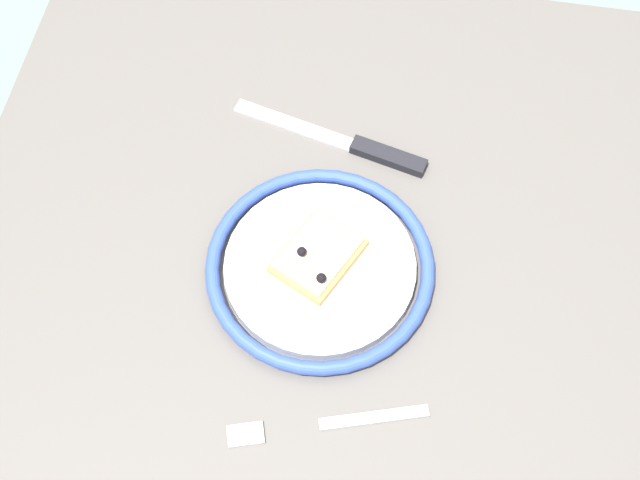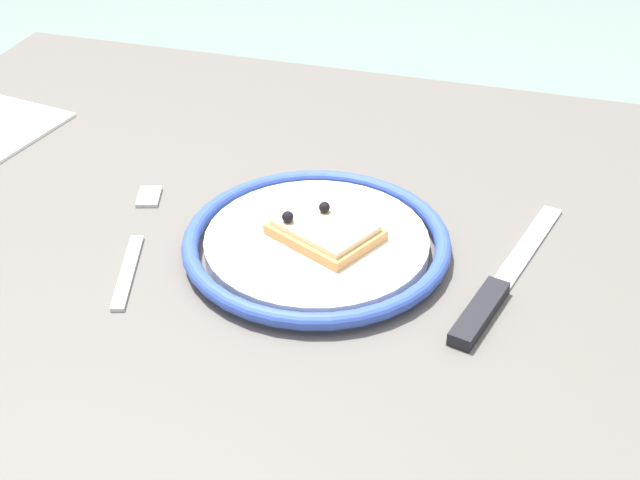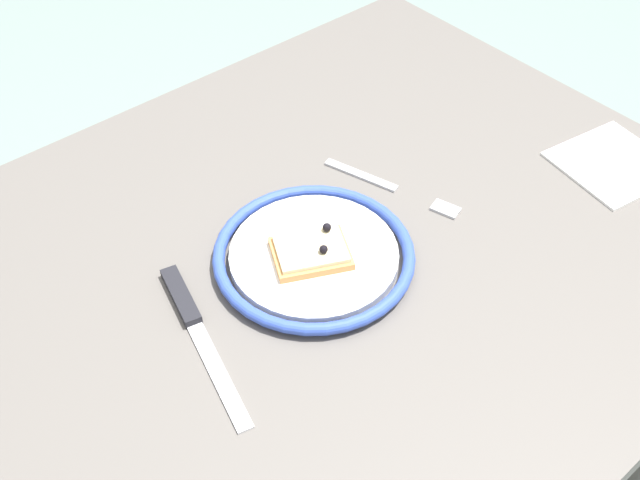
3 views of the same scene
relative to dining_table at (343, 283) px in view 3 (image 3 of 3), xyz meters
The scene contains 6 objects.
dining_table is the anchor object (origin of this frame).
plate 0.11m from the dining_table, ahead, with size 0.25×0.25×0.02m.
pizza_slice_near 0.13m from the dining_table, ahead, with size 0.11×0.10×0.03m.
knife 0.24m from the dining_table, ahead, with size 0.08×0.24×0.01m.
fork 0.14m from the dining_table, 165.55° to the right, with size 0.08×0.20×0.00m.
napkin 0.41m from the dining_table, 160.42° to the left, with size 0.14×0.14×0.00m, color white.
Camera 3 is at (0.47, 0.50, 1.40)m, focal length 43.01 mm.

